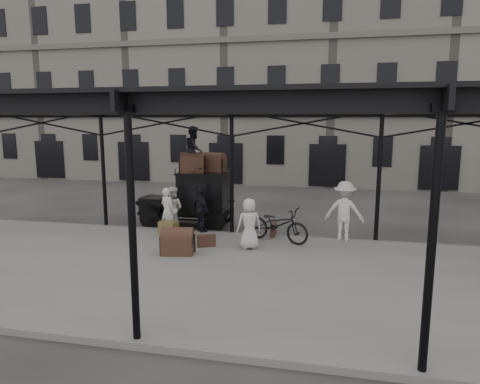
% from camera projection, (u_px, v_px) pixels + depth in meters
% --- Properties ---
extents(ground, '(120.00, 120.00, 0.00)m').
position_uv_depth(ground, '(218.00, 252.00, 13.60)').
color(ground, '#383533').
rests_on(ground, ground).
extents(platform, '(28.00, 8.00, 0.15)m').
position_uv_depth(platform, '(199.00, 272.00, 11.66)').
color(platform, slate).
rests_on(platform, ground).
extents(canopy, '(22.50, 9.00, 4.74)m').
position_uv_depth(canopy, '(199.00, 103.00, 11.17)').
color(canopy, black).
rests_on(canopy, ground).
extents(building_frontage, '(64.00, 8.00, 14.00)m').
position_uv_depth(building_frontage, '(284.00, 79.00, 29.78)').
color(building_frontage, slate).
rests_on(building_frontage, ground).
extents(taxi, '(3.65, 1.55, 2.18)m').
position_uv_depth(taxi, '(197.00, 197.00, 16.68)').
color(taxi, black).
rests_on(taxi, ground).
extents(porter_left, '(0.71, 0.61, 1.65)m').
position_uv_depth(porter_left, '(168.00, 210.00, 15.26)').
color(porter_left, silver).
rests_on(porter_left, platform).
extents(porter_midleft, '(0.85, 0.70, 1.62)m').
position_uv_depth(porter_midleft, '(173.00, 209.00, 15.63)').
color(porter_midleft, silver).
rests_on(porter_midleft, platform).
extents(porter_centre, '(0.93, 0.80, 1.60)m').
position_uv_depth(porter_centre, '(249.00, 224.00, 13.39)').
color(porter_centre, beige).
rests_on(porter_centre, platform).
extents(porter_official, '(0.97, 0.96, 1.65)m').
position_uv_depth(porter_official, '(201.00, 210.00, 15.40)').
color(porter_official, black).
rests_on(porter_official, platform).
extents(porter_right, '(1.41, 0.97, 2.00)m').
position_uv_depth(porter_right, '(344.00, 211.00, 14.33)').
color(porter_right, silver).
rests_on(porter_right, platform).
extents(bicycle, '(2.37, 1.49, 1.18)m').
position_uv_depth(bicycle, '(277.00, 224.00, 14.19)').
color(bicycle, black).
rests_on(bicycle, platform).
extents(porter_roof, '(0.77, 0.93, 1.75)m').
position_uv_depth(porter_roof, '(194.00, 149.00, 16.28)').
color(porter_roof, black).
rests_on(porter_roof, taxi).
extents(steamer_trunk_roof_near, '(0.99, 0.78, 0.64)m').
position_uv_depth(steamer_trunk_roof_near, '(192.00, 164.00, 16.24)').
color(steamer_trunk_roof_near, '#4F3224').
rests_on(steamer_trunk_roof_near, taxi).
extents(steamer_trunk_roof_far, '(0.94, 0.70, 0.62)m').
position_uv_depth(steamer_trunk_roof_far, '(214.00, 164.00, 16.52)').
color(steamer_trunk_roof_far, '#4F3224').
rests_on(steamer_trunk_roof_far, taxi).
extents(steamer_trunk_platform, '(1.02, 0.73, 0.69)m').
position_uv_depth(steamer_trunk_platform, '(178.00, 243.00, 12.91)').
color(steamer_trunk_platform, '#4F3224').
rests_on(steamer_trunk_platform, platform).
extents(wicker_hamper, '(0.66, 0.53, 0.50)m').
position_uv_depth(wicker_hamper, '(169.00, 228.00, 15.04)').
color(wicker_hamper, brown).
rests_on(wicker_hamper, platform).
extents(suitcase_upright, '(0.16, 0.60, 0.45)m').
position_uv_depth(suitcase_upright, '(273.00, 229.00, 14.95)').
color(suitcase_upright, '#4F3224').
rests_on(suitcase_upright, platform).
extents(suitcase_flat, '(0.61, 0.39, 0.40)m').
position_uv_depth(suitcase_flat, '(206.00, 241.00, 13.67)').
color(suitcase_flat, '#4F3224').
rests_on(suitcase_flat, platform).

